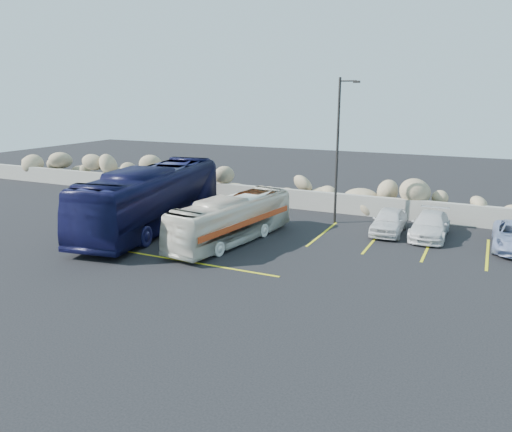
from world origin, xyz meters
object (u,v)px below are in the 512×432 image
at_px(lamppost, 338,147).
at_px(tour_coach, 152,198).
at_px(vintage_bus, 232,220).
at_px(car_a, 389,221).
at_px(car_c, 430,225).

bearing_deg(lamppost, tour_coach, -148.30).
distance_m(vintage_bus, car_a, 8.37).
distance_m(lamppost, car_a, 4.87).
relative_size(vintage_bus, car_a, 2.13).
relative_size(vintage_bus, car_c, 1.92).
height_order(tour_coach, car_a, tour_coach).
xyz_separation_m(tour_coach, car_c, (13.85, 4.65, -1.07)).
bearing_deg(vintage_bus, car_c, 38.50).
bearing_deg(lamppost, car_c, -7.77).
distance_m(tour_coach, car_c, 14.65).
bearing_deg(car_a, tour_coach, -160.16).
relative_size(lamppost, vintage_bus, 0.98).
distance_m(lamppost, tour_coach, 10.53).
height_order(lamppost, car_c, lamppost).
xyz_separation_m(lamppost, tour_coach, (-8.67, -5.36, -2.61)).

